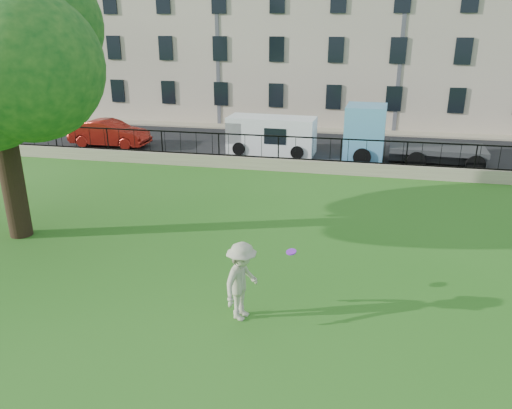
% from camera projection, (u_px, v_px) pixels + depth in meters
% --- Properties ---
extents(ground, '(120.00, 120.00, 0.00)m').
position_uv_depth(ground, '(205.00, 290.00, 13.51)').
color(ground, '#286C19').
rests_on(ground, ground).
extents(retaining_wall, '(50.00, 0.40, 0.60)m').
position_uv_depth(retaining_wall, '(278.00, 164.00, 24.44)').
color(retaining_wall, gray).
rests_on(retaining_wall, ground).
extents(iron_railing, '(50.00, 0.05, 1.13)m').
position_uv_depth(iron_railing, '(278.00, 147.00, 24.15)').
color(iron_railing, black).
rests_on(iron_railing, retaining_wall).
extents(street, '(60.00, 9.00, 0.01)m').
position_uv_depth(street, '(291.00, 148.00, 28.86)').
color(street, black).
rests_on(street, ground).
extents(sidewalk, '(60.00, 1.40, 0.12)m').
position_uv_depth(sidewalk, '(302.00, 130.00, 33.62)').
color(sidewalk, gray).
rests_on(sidewalk, ground).
extents(building_row, '(56.40, 10.40, 13.80)m').
position_uv_depth(building_row, '(315.00, 22.00, 36.49)').
color(building_row, beige).
rests_on(building_row, ground).
extents(man, '(1.09, 1.45, 1.99)m').
position_uv_depth(man, '(242.00, 281.00, 11.94)').
color(man, '#B5B093').
rests_on(man, ground).
extents(frisbee, '(0.27, 0.28, 0.12)m').
position_uv_depth(frisbee, '(291.00, 252.00, 12.95)').
color(frisbee, purple).
extents(red_sedan, '(4.68, 1.74, 1.53)m').
position_uv_depth(red_sedan, '(110.00, 133.00, 29.07)').
color(red_sedan, '#A21C14').
rests_on(red_sedan, street).
extents(white_van, '(4.86, 2.11, 2.00)m').
position_uv_depth(white_van, '(272.00, 135.00, 27.51)').
color(white_van, white).
rests_on(white_van, street).
extents(blue_truck, '(6.99, 2.82, 2.88)m').
position_uv_depth(blue_truck, '(414.00, 136.00, 25.32)').
color(blue_truck, '#61AFE5').
rests_on(blue_truck, street).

